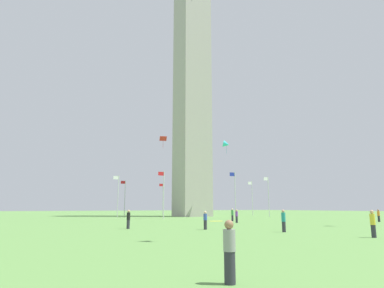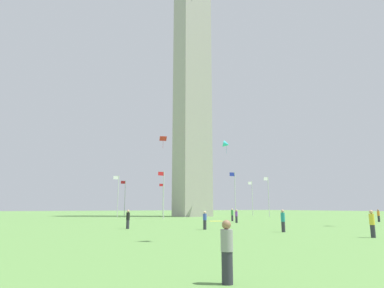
{
  "view_description": "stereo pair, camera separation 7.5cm",
  "coord_description": "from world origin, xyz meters",
  "px_view_note": "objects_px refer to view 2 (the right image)",
  "views": [
    {
      "loc": [
        33.8,
        64.53,
        1.92
      ],
      "look_at": [
        0.0,
        0.0,
        15.64
      ],
      "focal_mm": 31.46,
      "sensor_mm": 36.0,
      "label": 1
    },
    {
      "loc": [
        33.74,
        64.57,
        1.92
      ],
      "look_at": [
        0.0,
        0.0,
        15.64
      ],
      "focal_mm": 31.46,
      "sensor_mm": 36.0,
      "label": 2
    }
  ],
  "objects_px": {
    "flagpole_ne": "(163,192)",
    "picnic_blanket_near_first_person": "(216,221)",
    "flagpole_sw": "(210,198)",
    "kite_cyan_delta": "(226,144)",
    "flagpole_w": "(163,197)",
    "flagpole_nw": "(125,196)",
    "kite_red_diamond": "(163,139)",
    "person_gray_shirt": "(227,252)",
    "person_black_shirt": "(128,219)",
    "person_yellow_shirt": "(372,224)",
    "person_purple_shirt": "(236,216)",
    "person_blue_shirt": "(205,220)",
    "person_orange_shirt": "(379,216)",
    "obelisk_monument": "(192,83)",
    "flagpole_e": "(235,193)",
    "flagpole_s": "(252,197)",
    "flagpole_se": "(268,195)",
    "person_green_shirt": "(232,215)",
    "person_teal_shirt": "(283,221)",
    "flagpole_n": "(118,194)"
  },
  "relations": [
    {
      "from": "flagpole_se",
      "to": "flagpole_w",
      "type": "distance_m",
      "value": 29.74
    },
    {
      "from": "flagpole_sw",
      "to": "flagpole_w",
      "type": "distance_m",
      "value": 12.32
    },
    {
      "from": "flagpole_sw",
      "to": "flagpole_se",
      "type": "bearing_deg",
      "value": 90.0
    },
    {
      "from": "kite_red_diamond",
      "to": "person_black_shirt",
      "type": "bearing_deg",
      "value": 62.26
    },
    {
      "from": "person_gray_shirt",
      "to": "flagpole_nw",
      "type": "bearing_deg",
      "value": 41.68
    },
    {
      "from": "flagpole_sw",
      "to": "kite_cyan_delta",
      "type": "bearing_deg",
      "value": 68.68
    },
    {
      "from": "flagpole_w",
      "to": "flagpole_se",
      "type": "bearing_deg",
      "value": 112.5
    },
    {
      "from": "obelisk_monument",
      "to": "flagpole_s",
      "type": "xyz_separation_m",
      "value": [
        -16.03,
        0.0,
        -25.45
      ]
    },
    {
      "from": "flagpole_nw",
      "to": "person_blue_shirt",
      "type": "distance_m",
      "value": 50.38
    },
    {
      "from": "flagpole_sw",
      "to": "person_green_shirt",
      "type": "height_order",
      "value": "flagpole_sw"
    },
    {
      "from": "person_black_shirt",
      "to": "flagpole_ne",
      "type": "bearing_deg",
      "value": -17.81
    },
    {
      "from": "flagpole_sw",
      "to": "person_black_shirt",
      "type": "xyz_separation_m",
      "value": [
        35.77,
        45.63,
        -3.55
      ]
    },
    {
      "from": "flagpole_s",
      "to": "flagpole_w",
      "type": "bearing_deg",
      "value": -45.0
    },
    {
      "from": "flagpole_nw",
      "to": "flagpole_n",
      "type": "bearing_deg",
      "value": 67.5
    },
    {
      "from": "flagpole_nw",
      "to": "kite_red_diamond",
      "type": "bearing_deg",
      "value": 100.14
    },
    {
      "from": "picnic_blanket_near_first_person",
      "to": "flagpole_se",
      "type": "bearing_deg",
      "value": -148.88
    },
    {
      "from": "flagpole_n",
      "to": "person_teal_shirt",
      "type": "height_order",
      "value": "flagpole_n"
    },
    {
      "from": "flagpole_sw",
      "to": "person_blue_shirt",
      "type": "xyz_separation_m",
      "value": [
        30.09,
        49.72,
        -3.6
      ]
    },
    {
      "from": "picnic_blanket_near_first_person",
      "to": "flagpole_nw",
      "type": "bearing_deg",
      "value": -84.89
    },
    {
      "from": "person_orange_shirt",
      "to": "person_black_shirt",
      "type": "height_order",
      "value": "person_black_shirt"
    },
    {
      "from": "flagpole_ne",
      "to": "flagpole_sw",
      "type": "distance_m",
      "value": 32.19
    },
    {
      "from": "flagpole_s",
      "to": "person_blue_shirt",
      "type": "height_order",
      "value": "flagpole_s"
    },
    {
      "from": "flagpole_e",
      "to": "flagpole_s",
      "type": "distance_m",
      "value": 22.76
    },
    {
      "from": "person_teal_shirt",
      "to": "picnic_blanket_near_first_person",
      "type": "height_order",
      "value": "person_teal_shirt"
    },
    {
      "from": "flagpole_ne",
      "to": "person_gray_shirt",
      "type": "xyz_separation_m",
      "value": [
        17.33,
        45.62,
        -3.6
      ]
    },
    {
      "from": "person_green_shirt",
      "to": "flagpole_s",
      "type": "bearing_deg",
      "value": -51.04
    },
    {
      "from": "flagpole_sw",
      "to": "person_orange_shirt",
      "type": "distance_m",
      "value": 47.12
    },
    {
      "from": "kite_cyan_delta",
      "to": "flagpole_w",
      "type": "bearing_deg",
      "value": -80.88
    },
    {
      "from": "person_purple_shirt",
      "to": "kite_red_diamond",
      "type": "distance_m",
      "value": 28.67
    },
    {
      "from": "flagpole_w",
      "to": "kite_red_diamond",
      "type": "relative_size",
      "value": 3.52
    },
    {
      "from": "person_blue_shirt",
      "to": "kite_cyan_delta",
      "type": "distance_m",
      "value": 40.32
    },
    {
      "from": "kite_cyan_delta",
      "to": "person_yellow_shirt",
      "type": "bearing_deg",
      "value": 68.2
    },
    {
      "from": "obelisk_monument",
      "to": "person_blue_shirt",
      "type": "bearing_deg",
      "value": 63.92
    },
    {
      "from": "person_blue_shirt",
      "to": "obelisk_monument",
      "type": "bearing_deg",
      "value": -22.28
    },
    {
      "from": "flagpole_nw",
      "to": "flagpole_w",
      "type": "bearing_deg",
      "value": -157.5
    },
    {
      "from": "person_teal_shirt",
      "to": "person_purple_shirt",
      "type": "xyz_separation_m",
      "value": [
        -5.95,
        -14.86,
        -0.05
      ]
    },
    {
      "from": "person_green_shirt",
      "to": "person_teal_shirt",
      "type": "height_order",
      "value": "person_green_shirt"
    },
    {
      "from": "flagpole_nw",
      "to": "person_blue_shirt",
      "type": "bearing_deg",
      "value": 81.62
    },
    {
      "from": "person_black_shirt",
      "to": "person_green_shirt",
      "type": "bearing_deg",
      "value": -49.47
    },
    {
      "from": "flagpole_w",
      "to": "person_teal_shirt",
      "type": "relative_size",
      "value": 4.6
    },
    {
      "from": "person_green_shirt",
      "to": "person_yellow_shirt",
      "type": "distance_m",
      "value": 26.81
    },
    {
      "from": "person_orange_shirt",
      "to": "obelisk_monument",
      "type": "bearing_deg",
      "value": 1.8
    },
    {
      "from": "person_green_shirt",
      "to": "person_teal_shirt",
      "type": "bearing_deg",
      "value": 147.98
    },
    {
      "from": "person_yellow_shirt",
      "to": "person_purple_shirt",
      "type": "height_order",
      "value": "person_yellow_shirt"
    },
    {
      "from": "obelisk_monument",
      "to": "flagpole_se",
      "type": "height_order",
      "value": "obelisk_monument"
    },
    {
      "from": "person_green_shirt",
      "to": "kite_red_diamond",
      "type": "relative_size",
      "value": 0.77
    },
    {
      "from": "flagpole_ne",
      "to": "picnic_blanket_near_first_person",
      "type": "relative_size",
      "value": 4.44
    },
    {
      "from": "obelisk_monument",
      "to": "flagpole_ne",
      "type": "xyz_separation_m",
      "value": [
        11.44,
        11.38,
        -25.45
      ]
    },
    {
      "from": "person_gray_shirt",
      "to": "person_black_shirt",
      "type": "distance_m",
      "value": 23.15
    },
    {
      "from": "flagpole_n",
      "to": "flagpole_e",
      "type": "bearing_deg",
      "value": 135.0
    }
  ]
}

